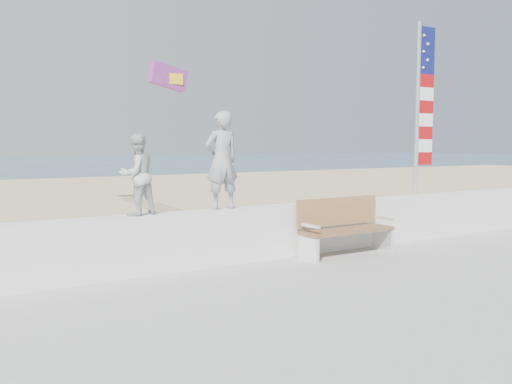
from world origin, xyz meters
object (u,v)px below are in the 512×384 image
Objects in this scene: adult at (222,160)px; flag at (422,102)px; child at (137,175)px; bench at (344,226)px.

adult is 4.77m from flag.
child is at bearing 0.04° from adult.
child is 3.78m from bench.
flag reaches higher than bench.
adult is at bearing 162.19° from child.
child reaches higher than bench.
child is 0.67× the size of bench.
child is at bearing 180.00° from flag.
adult is at bearing 168.31° from bench.
adult is at bearing 180.00° from flag.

